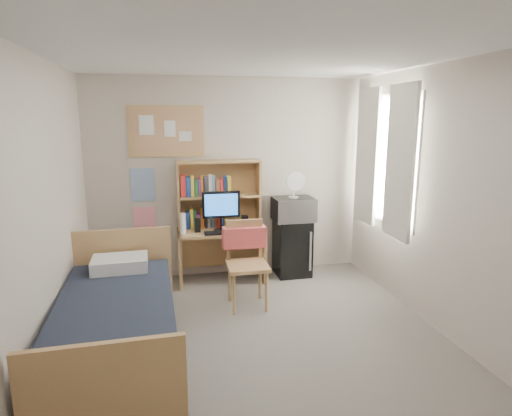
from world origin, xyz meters
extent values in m
cube|color=slate|center=(0.00, 0.00, -0.01)|extent=(3.60, 4.20, 0.02)
cube|color=silver|center=(0.00, 0.00, 2.60)|extent=(3.60, 4.20, 0.02)
cube|color=beige|center=(0.00, 2.10, 1.30)|extent=(3.60, 0.04, 2.60)
cube|color=beige|center=(0.00, -2.10, 1.30)|extent=(3.60, 0.04, 2.60)
cube|color=beige|center=(-1.80, 0.00, 1.30)|extent=(0.04, 4.20, 2.60)
cube|color=beige|center=(1.80, 0.00, 1.30)|extent=(0.04, 4.20, 2.60)
cube|color=white|center=(1.75, 1.20, 1.60)|extent=(0.10, 1.40, 1.70)
cube|color=white|center=(1.72, 0.80, 1.60)|extent=(0.04, 0.55, 1.70)
cube|color=white|center=(1.72, 1.60, 1.60)|extent=(0.04, 0.55, 1.70)
cube|color=tan|center=(-0.78, 2.08, 1.92)|extent=(0.94, 0.03, 0.64)
cube|color=#2A61AB|center=(-1.10, 2.09, 1.25)|extent=(0.30, 0.01, 0.42)
cube|color=#E7284D|center=(-1.10, 2.09, 0.78)|extent=(0.28, 0.01, 0.36)
cube|color=tan|center=(-0.15, 1.80, 0.34)|extent=(1.10, 0.56, 0.68)
cube|color=tan|center=(0.04, 0.96, 0.48)|extent=(0.49, 0.49, 0.97)
cube|color=black|center=(0.82, 1.84, 0.38)|extent=(0.45, 0.45, 0.76)
cube|color=black|center=(-1.27, 0.14, 0.28)|extent=(1.08, 2.06, 0.56)
cube|color=tan|center=(-0.14, 1.95, 1.12)|extent=(1.07, 0.28, 0.87)
cube|color=black|center=(-0.15, 1.74, 0.94)|extent=(0.47, 0.04, 0.50)
cube|color=black|center=(-0.15, 1.60, 0.70)|extent=(0.46, 0.15, 0.02)
cube|color=black|center=(-0.45, 1.74, 0.77)|extent=(0.07, 0.07, 0.17)
cube|color=black|center=(0.15, 1.74, 0.78)|extent=(0.08, 0.08, 0.18)
cylinder|color=white|center=(-0.63, 1.70, 0.81)|extent=(0.07, 0.07, 0.25)
cube|color=#ED5B5A|center=(0.04, 1.16, 0.75)|extent=(0.50, 0.16, 0.24)
cube|color=silver|center=(0.82, 1.82, 0.91)|extent=(0.53, 0.40, 0.30)
cylinder|color=white|center=(0.82, 1.82, 1.22)|extent=(0.26, 0.26, 0.32)
cube|color=white|center=(-1.30, 0.89, 0.62)|extent=(0.56, 0.40, 0.13)
camera|label=1|loc=(-0.78, -3.47, 2.08)|focal=30.00mm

